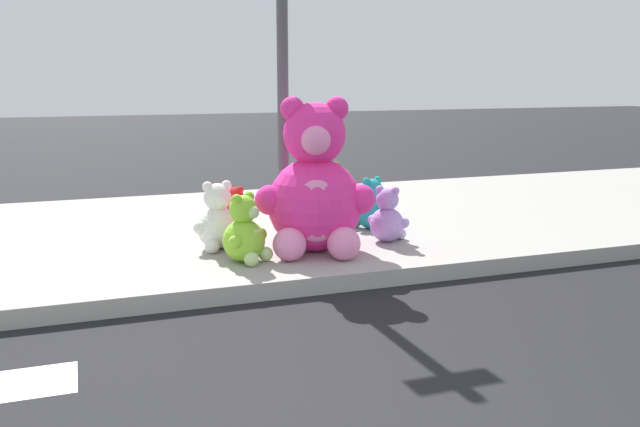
% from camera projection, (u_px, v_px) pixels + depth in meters
% --- Properties ---
extents(sidewalk, '(28.00, 4.40, 0.15)m').
position_uv_depth(sidewalk, '(174.00, 236.00, 7.25)').
color(sidewalk, '#9E9B93').
rests_on(sidewalk, ground_plane).
extents(sign_pole, '(0.56, 0.11, 3.20)m').
position_uv_depth(sign_pole, '(283.00, 66.00, 6.49)').
color(sign_pole, '#4C4C51').
rests_on(sign_pole, sidewalk).
extents(plush_pink_large, '(1.07, 1.01, 1.42)m').
position_uv_depth(plush_pink_large, '(315.00, 191.00, 6.21)').
color(plush_pink_large, '#F22D93').
rests_on(plush_pink_large, sidewalk).
extents(plush_red, '(0.35, 0.35, 0.49)m').
position_uv_depth(plush_red, '(234.00, 214.00, 7.05)').
color(plush_red, red).
rests_on(plush_red, sidewalk).
extents(plush_lime, '(0.43, 0.44, 0.61)m').
position_uv_depth(plush_lime, '(245.00, 234.00, 5.92)').
color(plush_lime, '#8CD133').
rests_on(plush_lime, sidewalk).
extents(plush_white, '(0.50, 0.44, 0.65)m').
position_uv_depth(plush_white, '(219.00, 222.00, 6.36)').
color(plush_white, white).
rests_on(plush_white, sidewalk).
extents(plush_teal, '(0.42, 0.40, 0.56)m').
position_uv_depth(plush_teal, '(371.00, 208.00, 7.22)').
color(plush_teal, teal).
rests_on(plush_teal, sidewalk).
extents(plush_brown, '(0.46, 0.47, 0.65)m').
position_uv_depth(plush_brown, '(330.00, 197.00, 7.67)').
color(plush_brown, olive).
rests_on(plush_brown, sidewalk).
extents(plush_lavender, '(0.40, 0.40, 0.55)m').
position_uv_depth(plush_lavender, '(388.00, 219.00, 6.66)').
color(plush_lavender, '#B28CD8').
rests_on(plush_lavender, sidewalk).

